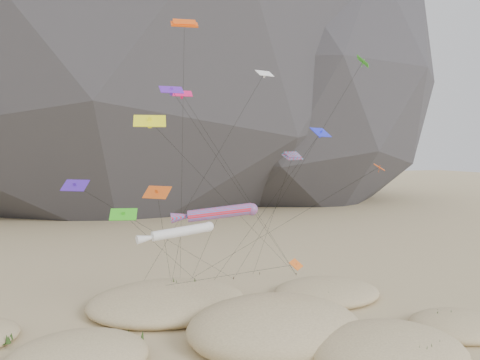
# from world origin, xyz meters

# --- Properties ---
(dunes) EXTENTS (51.44, 36.27, 4.56)m
(dunes) POSITION_xyz_m (-1.97, 4.08, 0.75)
(dunes) COLOR #CCB789
(dunes) RESTS_ON ground
(dune_grass) EXTENTS (42.53, 31.28, 1.54)m
(dune_grass) POSITION_xyz_m (-1.49, 4.01, 0.83)
(dune_grass) COLOR black
(dune_grass) RESTS_ON ground
(kite_stakes) EXTENTS (22.82, 4.35, 0.30)m
(kite_stakes) POSITION_xyz_m (1.57, 22.55, 0.15)
(kite_stakes) COLOR #3F2D1E
(kite_stakes) RESTS_ON ground
(rainbow_tube_kite) EXTENTS (8.33, 13.93, 11.18)m
(rainbow_tube_kite) POSITION_xyz_m (0.12, 11.63, 10.25)
(rainbow_tube_kite) COLOR red
(rainbow_tube_kite) RESTS_ON ground
(white_tube_kite) EXTENTS (7.44, 11.07, 9.54)m
(white_tube_kite) POSITION_xyz_m (-3.86, 10.66, 8.80)
(white_tube_kite) COLOR silver
(white_tube_kite) RESTS_ON ground
(orange_parafoil) EXTENTS (3.05, 11.13, 28.96)m
(orange_parafoil) POSITION_xyz_m (-2.26, 14.38, 28.10)
(orange_parafoil) COLOR #E64A0C
(orange_parafoil) RESTS_ON ground
(multi_parafoil) EXTENTS (2.49, 14.67, 16.12)m
(multi_parafoil) POSITION_xyz_m (7.95, 11.40, 15.49)
(multi_parafoil) COLOR red
(multi_parafoil) RESTS_ON ground
(delta_kites) EXTENTS (30.77, 19.09, 25.88)m
(delta_kites) POSITION_xyz_m (0.69, 9.90, 16.46)
(delta_kites) COLOR #3D1B9E
(delta_kites) RESTS_ON ground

